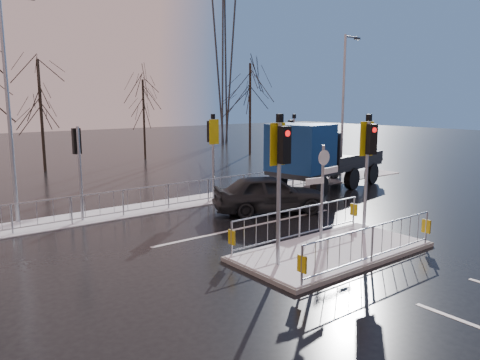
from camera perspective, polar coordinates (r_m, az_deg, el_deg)
ground at (r=14.31m, az=11.18°, el=-8.75°), size 120.00×120.00×0.00m
snow_verge at (r=20.73m, az=-7.10°, el=-2.77°), size 30.00×2.00×0.04m
lane_markings at (r=14.11m, az=12.22°, el=-9.05°), size 8.00×11.38×0.01m
traffic_island at (r=14.19m, az=11.17°, el=-7.26°), size 6.00×3.04×4.15m
far_kerb_fixtures at (r=20.26m, az=-5.71°, el=-0.15°), size 18.00×0.65×3.83m
car_far_lane at (r=18.81m, az=3.65°, el=-1.67°), size 4.87×3.50×1.54m
flatbed_truck at (r=23.00m, az=8.79°, el=2.93°), size 7.65×3.97×3.38m
tree_far_a at (r=31.90m, az=-23.21°, el=9.61°), size 3.75×3.75×7.08m
tree_far_b at (r=36.64m, az=-11.69°, el=9.12°), size 3.25×3.25×6.14m
tree_far_c at (r=38.48m, az=1.24°, el=10.78°), size 4.00×4.00×7.55m
street_lamp_right at (r=27.14m, az=12.56°, el=9.34°), size 1.25×0.18×8.00m
street_lamp_left at (r=18.70m, az=-26.26°, el=8.76°), size 1.25×0.18×8.20m
pylon_wires at (r=47.84m, az=-3.10°, el=17.66°), size 70.00×2.38×19.97m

